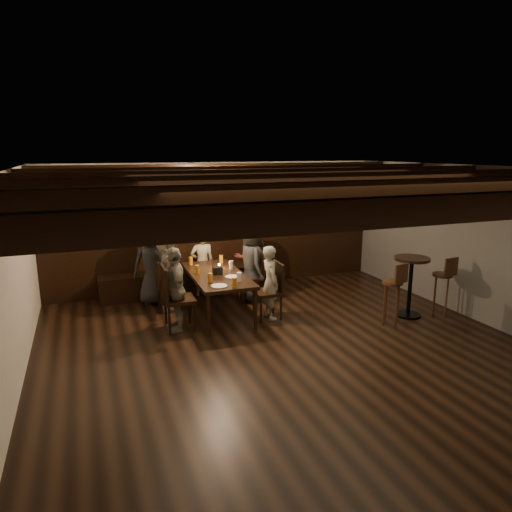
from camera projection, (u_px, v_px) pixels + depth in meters
name	position (u px, v px, depth m)	size (l,w,h in m)	color
room	(225.00, 246.00, 7.57)	(7.00, 7.00, 7.00)	black
dining_table	(217.00, 277.00, 7.35)	(0.86, 1.84, 0.68)	black
chair_left_near	(169.00, 295.00, 7.61)	(0.41, 0.41, 0.87)	black
chair_left_far	(178.00, 310.00, 6.77)	(0.46, 0.46, 0.98)	black
chair_right_near	(250.00, 286.00, 8.07)	(0.42, 0.42, 0.89)	black
chair_right_far	(268.00, 301.00, 7.25)	(0.42, 0.42, 0.90)	black
person_bench_left	(153.00, 265.00, 7.86)	(0.67, 0.44, 1.38)	#2B2B2E
person_bench_centre	(202.00, 263.00, 8.31)	(0.44, 0.29, 1.20)	gray
person_bench_right	(252.00, 258.00, 8.46)	(0.65, 0.51, 1.34)	#57231D
person_left_near	(166.00, 269.00, 7.50)	(0.91, 0.52, 1.41)	#A09888
person_left_far	(175.00, 289.00, 6.69)	(0.74, 0.31, 1.26)	gray
person_right_near	(252.00, 263.00, 7.99)	(0.68, 0.44, 1.38)	#28292B
person_right_far	(270.00, 282.00, 7.19)	(0.43, 0.28, 1.18)	gray
pint_a	(191.00, 261.00, 7.87)	(0.07, 0.07, 0.14)	#BF7219
pint_b	(221.00, 259.00, 7.99)	(0.07, 0.07, 0.14)	#BF7219
pint_c	(197.00, 269.00, 7.31)	(0.07, 0.07, 0.14)	#BF7219
pint_d	(231.00, 265.00, 7.60)	(0.07, 0.07, 0.14)	silver
pint_e	(210.00, 278.00, 6.83)	(0.07, 0.07, 0.14)	#BF7219
pint_f	(239.00, 277.00, 6.88)	(0.07, 0.07, 0.14)	silver
pint_g	(234.00, 282.00, 6.60)	(0.07, 0.07, 0.14)	#BF7219
plate_near	(219.00, 286.00, 6.64)	(0.24, 0.24, 0.01)	white
plate_far	(233.00, 277.00, 7.11)	(0.24, 0.24, 0.01)	white
condiment_caddy	(218.00, 271.00, 7.27)	(0.15, 0.10, 0.12)	black
candle	(219.00, 267.00, 7.64)	(0.05, 0.05, 0.05)	beige
high_top_table	(411.00, 278.00, 7.25)	(0.55, 0.55, 0.97)	black
bar_stool_left	(392.00, 302.00, 6.95)	(0.32, 0.34, 0.99)	#3B2013
bar_stool_right	(441.00, 294.00, 7.35)	(0.31, 0.33, 0.99)	#3B2013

